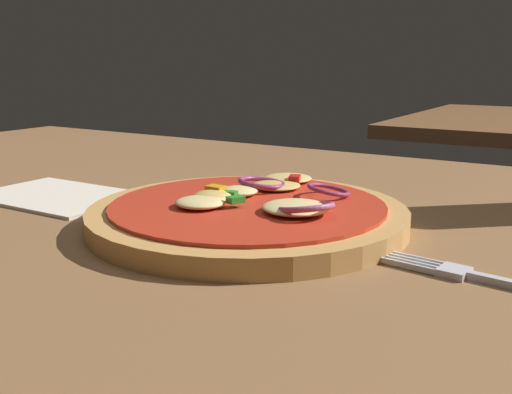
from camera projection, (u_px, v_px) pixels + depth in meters
The scene contains 4 objects.
dining_table at pixel (248, 242), 0.50m from camera, with size 1.47×0.82×0.03m.
pizza at pixel (245, 213), 0.50m from camera, with size 0.26×0.26×0.03m.
fork at pixel (507, 284), 0.36m from camera, with size 0.18×0.03×0.01m.
napkin at pixel (57, 196), 0.60m from camera, with size 0.16×0.11×0.00m.
Camera 1 is at (0.26, -0.40, 0.16)m, focal length 42.17 mm.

